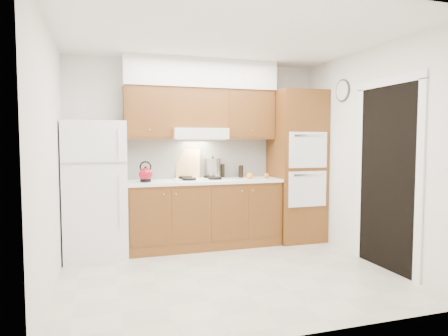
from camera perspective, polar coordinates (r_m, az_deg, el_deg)
name	(u,v)px	position (r m, az deg, el deg)	size (l,w,h in m)	color
floor	(229,274)	(4.59, 0.69, -14.88)	(3.60, 3.60, 0.00)	#B8B0A1
ceiling	(229,36)	(4.48, 0.72, 18.39)	(3.60, 3.60, 0.00)	white
wall_back	(197,153)	(5.79, -3.91, 2.15)	(3.60, 0.02, 2.60)	white
wall_left	(50,160)	(4.16, -23.60, 1.11)	(0.02, 3.00, 2.60)	white
wall_right	(368,155)	(5.20, 19.94, 1.71)	(0.02, 3.00, 2.60)	white
fridge	(95,190)	(5.31, -17.89, -2.97)	(0.75, 0.72, 1.72)	white
base_cabinets	(204,215)	(5.60, -2.90, -6.66)	(2.11, 0.60, 0.90)	brown
countertop	(204,181)	(5.52, -2.89, -1.88)	(2.13, 0.62, 0.04)	white
backsplash	(199,159)	(5.79, -3.64, 1.36)	(2.11, 0.03, 0.56)	white
oven_cabinet	(297,166)	(6.01, 10.32, 0.25)	(0.70, 0.65, 2.20)	brown
upper_cab_left	(148,113)	(5.51, -10.85, 7.72)	(0.63, 0.33, 0.70)	brown
upper_cab_right	(247,115)	(5.85, 3.32, 7.56)	(0.73, 0.33, 0.70)	brown
range_hood	(199,134)	(5.56, -3.64, 4.91)	(0.75, 0.45, 0.15)	silver
upper_cab_over_hood	(198,109)	(5.64, -3.80, 8.46)	(0.75, 0.33, 0.55)	brown
soffit	(201,74)	(5.69, -3.28, 13.24)	(2.13, 0.36, 0.40)	silver
cooktop	(200,179)	(5.53, -3.45, -1.61)	(0.74, 0.50, 0.01)	white
doorway	(387,178)	(4.93, 22.22, -1.36)	(0.02, 0.90, 2.10)	black
wall_clock	(343,91)	(5.67, 16.60, 10.56)	(0.30, 0.30, 0.02)	#3F3833
kettle	(146,175)	(5.28, -11.14, -0.92)	(0.18, 0.18, 0.18)	maroon
cutting_board	(188,165)	(5.69, -5.15, 0.50)	(0.33, 0.02, 0.44)	tan
stock_pot	(213,168)	(5.73, -1.61, 0.07)	(0.24, 0.24, 0.25)	#B2B2B6
condiment_a	(223,171)	(5.75, -0.20, -0.44)	(0.06, 0.06, 0.20)	black
condiment_b	(241,171)	(5.83, 2.49, -0.49)	(0.06, 0.06, 0.18)	black
condiment_c	(241,171)	(5.88, 2.38, -0.49)	(0.06, 0.06, 0.17)	black
orange_near	(267,176)	(5.73, 6.10, -1.10)	(0.08, 0.08, 0.08)	orange
orange_far	(250,176)	(5.63, 3.69, -1.12)	(0.09, 0.09, 0.09)	#FF9D0D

